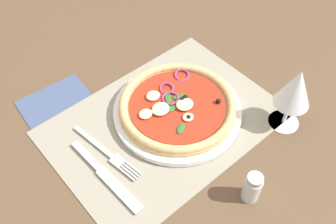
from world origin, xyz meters
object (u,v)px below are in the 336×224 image
(pizza, at_px, (177,105))
(pepper_shaker, at_px, (252,187))
(plate, at_px, (177,110))
(napkin, at_px, (58,106))
(fork, at_px, (109,154))
(wine_glass, at_px, (296,89))
(knife, at_px, (106,176))

(pizza, xyz_separation_m, pepper_shaker, (0.03, 0.23, 0.00))
(plate, height_order, napkin, plate)
(pepper_shaker, bearing_deg, napkin, -69.99)
(fork, bearing_deg, napkin, 175.03)
(plate, relative_size, napkin, 1.81)
(plate, height_order, fork, plate)
(wine_glass, distance_m, pepper_shaker, 0.21)
(pizza, bearing_deg, fork, -1.77)
(pepper_shaker, bearing_deg, fork, -59.11)
(pizza, distance_m, knife, 0.21)
(pizza, height_order, knife, pizza)
(plate, height_order, wine_glass, wine_glass)
(fork, relative_size, napkin, 1.20)
(plate, distance_m, fork, 0.17)
(napkin, bearing_deg, wine_glass, 133.85)
(napkin, relative_size, pepper_shaker, 2.25)
(fork, bearing_deg, pepper_shaker, 22.94)
(plate, distance_m, knife, 0.21)
(plate, bearing_deg, knife, 8.29)
(plate, distance_m, napkin, 0.26)
(knife, bearing_deg, plate, 95.60)
(plate, bearing_deg, napkin, -45.45)
(knife, xyz_separation_m, pepper_shaker, (-0.18, 0.20, 0.03))
(pizza, distance_m, pepper_shaker, 0.24)
(fork, height_order, knife, knife)
(plate, xyz_separation_m, pepper_shaker, (0.03, 0.23, 0.02))
(pizza, bearing_deg, pepper_shaker, 82.77)
(wine_glass, height_order, napkin, wine_glass)
(plate, height_order, knife, plate)
(plate, height_order, pizza, pizza)
(fork, distance_m, knife, 0.05)
(wine_glass, bearing_deg, plate, -46.96)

